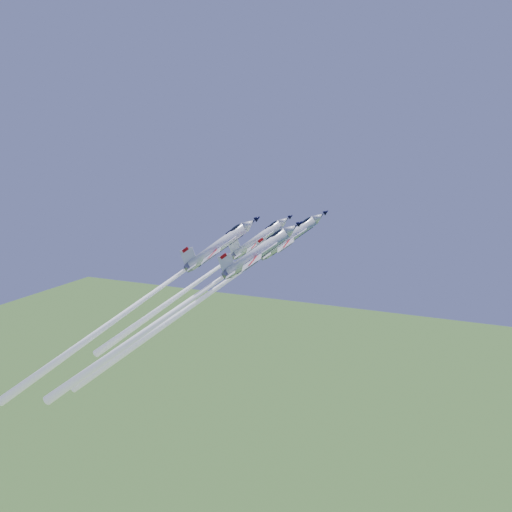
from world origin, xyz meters
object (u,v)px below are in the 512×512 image
at_px(jet_left, 196,283).
at_px(jet_right, 175,311).
at_px(jet_slot, 130,309).
at_px(jet_lead, 201,300).

bearing_deg(jet_left, jet_right, -7.53).
bearing_deg(jet_slot, jet_left, 122.31).
bearing_deg(jet_left, jet_slot, -57.69).
bearing_deg(jet_slot, jet_right, 57.38).
relative_size(jet_lead, jet_left, 1.21).
bearing_deg(jet_right, jet_slot, -122.62).
relative_size(jet_lead, jet_slot, 0.95).
bearing_deg(jet_lead, jet_slot, -86.63).
relative_size(jet_left, jet_slot, 0.79).
xyz_separation_m(jet_right, jet_slot, (-12.25, 2.39, -1.86)).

